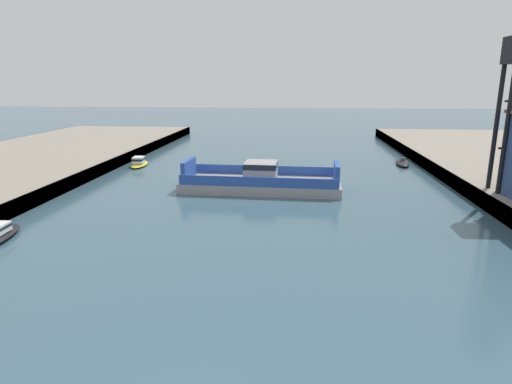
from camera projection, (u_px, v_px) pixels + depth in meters
chain_ferry at (261, 181)px, 49.68m from camera, size 18.30×7.45×3.30m
moored_boat_near_right at (402, 163)px, 64.91m from camera, size 2.53×6.46×1.09m
moored_boat_mid_right at (139, 163)px, 63.81m from camera, size 2.61×5.91×1.44m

